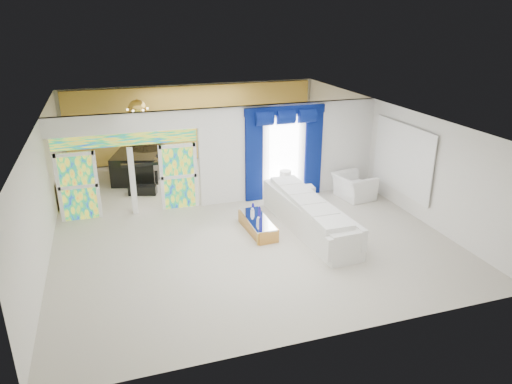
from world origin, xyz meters
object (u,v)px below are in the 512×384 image
object	(u,v)px
coffee_table	(258,225)
grand_piano	(138,166)
white_sofa	(308,216)
console_table	(294,194)
armchair	(354,186)

from	to	relation	value
coffee_table	grand_piano	world-z (taller)	grand_piano
white_sofa	console_table	bearing A→B (deg)	74.61
white_sofa	console_table	size ratio (longest dim) A/B	3.23
console_table	white_sofa	bearing A→B (deg)	-101.88
armchair	coffee_table	bearing A→B (deg)	103.24
armchair	grand_piano	distance (m)	7.57
armchair	console_table	bearing A→B (deg)	70.73
console_table	grand_piano	size ratio (longest dim) A/B	0.67
console_table	grand_piano	xyz separation A→B (m)	(-4.51, 3.61, 0.27)
coffee_table	console_table	distance (m)	2.56
white_sofa	coffee_table	distance (m)	1.40
coffee_table	console_table	xyz separation A→B (m)	(1.80, 1.82, 0.04)
white_sofa	grand_piano	distance (m)	7.03
white_sofa	armchair	world-z (taller)	white_sofa
white_sofa	grand_piano	bearing A→B (deg)	121.82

